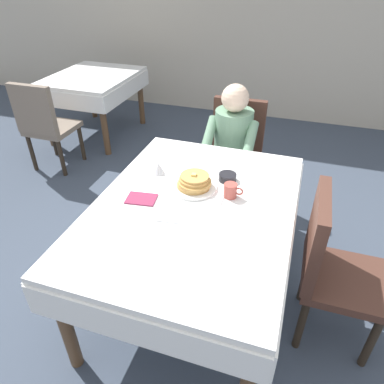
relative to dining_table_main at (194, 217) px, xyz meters
The scene contains 16 objects.
ground_plane 0.65m from the dining_table_main, ahead, with size 14.00×14.00×0.00m, color #3D4756.
dining_table_main is the anchor object (origin of this frame).
chair_diner 1.18m from the dining_table_main, 90.28° to the left, with size 0.44×0.45×0.93m.
diner_person 1.01m from the dining_table_main, 90.32° to the left, with size 0.40×0.43×1.12m.
chair_right_side 0.78m from the dining_table_main, ahead, with size 0.45×0.44×0.93m.
plate_breakfast 0.20m from the dining_table_main, 107.23° to the left, with size 0.28×0.28×0.02m, color white.
breakfast_stack 0.22m from the dining_table_main, 106.38° to the left, with size 0.21×0.20×0.08m.
cup_coffee 0.26m from the dining_table_main, 38.78° to the left, with size 0.11×0.08×0.08m.
bowl_butter 0.35m from the dining_table_main, 69.00° to the left, with size 0.11×0.11×0.04m, color black.
syrup_pitcher 0.43m from the dining_table_main, 140.87° to the left, with size 0.08×0.08×0.07m.
fork_left_of_plate 0.29m from the dining_table_main, 149.30° to the left, with size 0.18×0.01×0.01m, color silver.
knife_right_of_plate 0.22m from the dining_table_main, 45.67° to the left, with size 0.20×0.01×0.01m, color silver.
spoon_near_edge 0.23m from the dining_table_main, 113.86° to the right, with size 0.15×0.01×0.01m, color silver.
napkin_folded 0.32m from the dining_table_main, behind, with size 0.17×0.12×0.01m, color #8C2D4C.
background_table_far 2.84m from the dining_table_main, 132.68° to the left, with size 0.92×1.12×0.74m.
background_chair_empty 2.24m from the dining_table_main, 149.43° to the left, with size 0.44×0.45×0.93m.
Camera 1 is at (0.49, -1.53, 1.91)m, focal length 33.05 mm.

